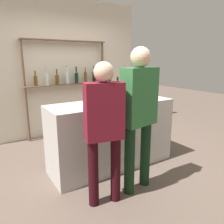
{
  "coord_description": "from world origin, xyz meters",
  "views": [
    {
      "loc": [
        -1.67,
        -2.61,
        1.61
      ],
      "look_at": [
        0.0,
        0.0,
        0.84
      ],
      "focal_mm": 35.0,
      "sensor_mm": 36.0,
      "label": 1
    }
  ],
  "objects_px": {
    "counter_bottle_3": "(118,93)",
    "customer_left": "(104,124)",
    "counter_bottle_2": "(98,93)",
    "customer_center": "(139,110)",
    "counter_bottle_0": "(149,90)",
    "counter_bottle_5": "(144,91)",
    "counter_bottle_4": "(145,89)",
    "counter_bottle_1": "(110,93)",
    "wine_glass": "(130,95)"
  },
  "relations": [
    {
      "from": "counter_bottle_0",
      "to": "customer_left",
      "type": "distance_m",
      "value": 1.3
    },
    {
      "from": "counter_bottle_3",
      "to": "customer_center",
      "type": "xyz_separation_m",
      "value": [
        -0.12,
        -0.62,
        -0.11
      ]
    },
    {
      "from": "customer_center",
      "to": "wine_glass",
      "type": "bearing_deg",
      "value": -35.85
    },
    {
      "from": "counter_bottle_4",
      "to": "counter_bottle_5",
      "type": "bearing_deg",
      "value": -134.38
    },
    {
      "from": "counter_bottle_3",
      "to": "customer_left",
      "type": "bearing_deg",
      "value": -132.98
    },
    {
      "from": "counter_bottle_5",
      "to": "customer_left",
      "type": "relative_size",
      "value": 0.22
    },
    {
      "from": "counter_bottle_4",
      "to": "customer_center",
      "type": "xyz_separation_m",
      "value": [
        -0.79,
        -0.81,
        -0.09
      ]
    },
    {
      "from": "counter_bottle_4",
      "to": "counter_bottle_3",
      "type": "bearing_deg",
      "value": -164.92
    },
    {
      "from": "counter_bottle_0",
      "to": "counter_bottle_3",
      "type": "xyz_separation_m",
      "value": [
        -0.53,
        0.06,
        -0.0
      ]
    },
    {
      "from": "counter_bottle_2",
      "to": "customer_center",
      "type": "height_order",
      "value": "customer_center"
    },
    {
      "from": "counter_bottle_3",
      "to": "counter_bottle_4",
      "type": "height_order",
      "value": "counter_bottle_3"
    },
    {
      "from": "counter_bottle_1",
      "to": "wine_glass",
      "type": "distance_m",
      "value": 0.29
    },
    {
      "from": "counter_bottle_0",
      "to": "counter_bottle_3",
      "type": "distance_m",
      "value": 0.54
    },
    {
      "from": "counter_bottle_1",
      "to": "counter_bottle_3",
      "type": "distance_m",
      "value": 0.11
    },
    {
      "from": "counter_bottle_0",
      "to": "counter_bottle_4",
      "type": "xyz_separation_m",
      "value": [
        0.14,
        0.24,
        -0.02
      ]
    },
    {
      "from": "counter_bottle_0",
      "to": "counter_bottle_5",
      "type": "xyz_separation_m",
      "value": [
        -0.13,
        -0.03,
        -0.0
      ]
    },
    {
      "from": "counter_bottle_4",
      "to": "customer_center",
      "type": "bearing_deg",
      "value": -134.34
    },
    {
      "from": "customer_left",
      "to": "counter_bottle_3",
      "type": "bearing_deg",
      "value": -29.94
    },
    {
      "from": "counter_bottle_2",
      "to": "counter_bottle_5",
      "type": "xyz_separation_m",
      "value": [
        0.67,
        -0.19,
        -0.0
      ]
    },
    {
      "from": "counter_bottle_2",
      "to": "counter_bottle_4",
      "type": "relative_size",
      "value": 1.1
    },
    {
      "from": "counter_bottle_2",
      "to": "wine_glass",
      "type": "bearing_deg",
      "value": -21.09
    },
    {
      "from": "counter_bottle_5",
      "to": "counter_bottle_4",
      "type": "bearing_deg",
      "value": 45.62
    },
    {
      "from": "counter_bottle_5",
      "to": "wine_glass",
      "type": "height_order",
      "value": "counter_bottle_5"
    },
    {
      "from": "wine_glass",
      "to": "customer_left",
      "type": "bearing_deg",
      "value": -142.91
    },
    {
      "from": "counter_bottle_1",
      "to": "wine_glass",
      "type": "bearing_deg",
      "value": -20.36
    },
    {
      "from": "counter_bottle_2",
      "to": "counter_bottle_4",
      "type": "distance_m",
      "value": 0.94
    },
    {
      "from": "counter_bottle_5",
      "to": "customer_left",
      "type": "xyz_separation_m",
      "value": [
        -1.01,
        -0.56,
        -0.2
      ]
    },
    {
      "from": "counter_bottle_2",
      "to": "wine_glass",
      "type": "xyz_separation_m",
      "value": [
        0.43,
        -0.17,
        -0.04
      ]
    },
    {
      "from": "customer_center",
      "to": "counter_bottle_0",
      "type": "bearing_deg",
      "value": -58.05
    },
    {
      "from": "counter_bottle_1",
      "to": "customer_left",
      "type": "distance_m",
      "value": 0.87
    },
    {
      "from": "counter_bottle_0",
      "to": "counter_bottle_4",
      "type": "distance_m",
      "value": 0.28
    },
    {
      "from": "customer_center",
      "to": "counter_bottle_5",
      "type": "bearing_deg",
      "value": -53.18
    },
    {
      "from": "counter_bottle_4",
      "to": "wine_glass",
      "type": "xyz_separation_m",
      "value": [
        -0.5,
        -0.24,
        -0.02
      ]
    },
    {
      "from": "counter_bottle_0",
      "to": "counter_bottle_5",
      "type": "bearing_deg",
      "value": -167.9
    },
    {
      "from": "counter_bottle_5",
      "to": "wine_glass",
      "type": "relative_size",
      "value": 2.57
    },
    {
      "from": "customer_left",
      "to": "customer_center",
      "type": "height_order",
      "value": "customer_center"
    },
    {
      "from": "counter_bottle_1",
      "to": "customer_left",
      "type": "relative_size",
      "value": 0.23
    },
    {
      "from": "counter_bottle_3",
      "to": "customer_left",
      "type": "xyz_separation_m",
      "value": [
        -0.6,
        -0.65,
        -0.2
      ]
    },
    {
      "from": "counter_bottle_0",
      "to": "counter_bottle_4",
      "type": "height_order",
      "value": "counter_bottle_0"
    },
    {
      "from": "counter_bottle_0",
      "to": "counter_bottle_2",
      "type": "relative_size",
      "value": 1.03
    },
    {
      "from": "counter_bottle_1",
      "to": "customer_center",
      "type": "relative_size",
      "value": 0.21
    },
    {
      "from": "counter_bottle_3",
      "to": "customer_center",
      "type": "distance_m",
      "value": 0.64
    },
    {
      "from": "counter_bottle_3",
      "to": "customer_center",
      "type": "height_order",
      "value": "customer_center"
    },
    {
      "from": "counter_bottle_5",
      "to": "customer_center",
      "type": "height_order",
      "value": "customer_center"
    },
    {
      "from": "counter_bottle_2",
      "to": "counter_bottle_5",
      "type": "distance_m",
      "value": 0.7
    },
    {
      "from": "counter_bottle_0",
      "to": "wine_glass",
      "type": "height_order",
      "value": "counter_bottle_0"
    },
    {
      "from": "counter_bottle_3",
      "to": "customer_left",
      "type": "distance_m",
      "value": 0.91
    },
    {
      "from": "counter_bottle_1",
      "to": "wine_glass",
      "type": "relative_size",
      "value": 2.66
    },
    {
      "from": "customer_left",
      "to": "counter_bottle_0",
      "type": "bearing_deg",
      "value": -49.74
    },
    {
      "from": "counter_bottle_1",
      "to": "counter_bottle_4",
      "type": "height_order",
      "value": "counter_bottle_1"
    }
  ]
}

